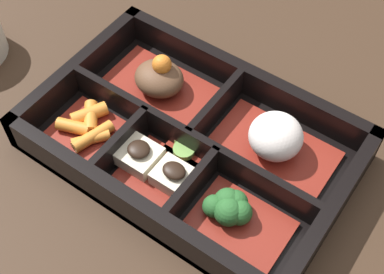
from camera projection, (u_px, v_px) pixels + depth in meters
ground_plane at (192, 151)px, 0.58m from camera, size 3.00×3.00×0.00m
bento_base at (192, 148)px, 0.57m from camera, size 0.33×0.21×0.01m
bento_rim at (190, 140)px, 0.56m from camera, size 0.33×0.21×0.05m
bowl_stew at (160, 81)px, 0.60m from camera, size 0.13×0.08×0.05m
bowl_rice at (275, 140)px, 0.55m from camera, size 0.13×0.08×0.05m
bowl_carrots at (88, 127)px, 0.57m from camera, size 0.08×0.07×0.02m
bowl_tofu at (156, 167)px, 0.54m from camera, size 0.08×0.06×0.03m
bowl_greens at (233, 211)px, 0.51m from camera, size 0.09×0.06×0.03m
bowl_pickles at (186, 145)px, 0.56m from camera, size 0.04×0.04×0.01m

